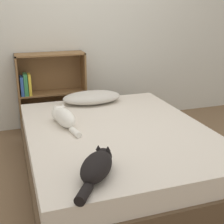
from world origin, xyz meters
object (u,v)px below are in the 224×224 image
Objects in this scene: bed at (117,152)px; cat_light at (64,117)px; cat_dark at (97,166)px; bookshelf at (49,91)px; pillow at (92,97)px.

cat_light reaches higher than bed.
bookshelf reaches higher than cat_dark.
bookshelf reaches higher than cat_light.
pillow is 1.22× the size of cat_light.
bed is 0.56m from cat_light.
bed is at bearing -129.46° from cat_light.
pillow is at bearing 18.99° from cat_dark.
cat_light is at bearing 35.19° from cat_dark.
pillow is at bearing -46.91° from cat_light.
pillow is 0.68m from cat_light.
bed is at bearing -88.77° from pillow.
cat_dark is at bearing -118.58° from bed.
bed is 4.18× the size of cat_dark.
cat_light is 1.07m from bookshelf.
cat_dark is at bearing -103.85° from pillow.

